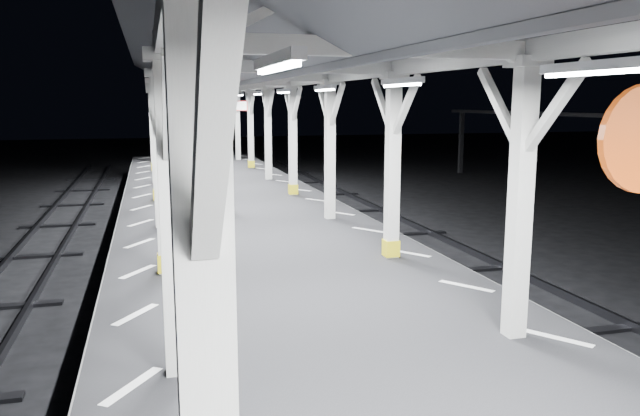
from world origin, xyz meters
name	(u,v)px	position (x,y,z in m)	size (l,w,h in m)	color
ground	(313,365)	(0.00, 0.00, 0.00)	(120.00, 120.00, 0.00)	black
platform	(313,333)	(0.00, 0.00, 0.50)	(6.00, 50.00, 1.00)	black
hazard_stripes_left	(136,314)	(-2.45, 0.00, 1.00)	(1.00, 48.00, 0.01)	silver
hazard_stripes_right	(466,286)	(2.45, 0.00, 1.00)	(1.00, 48.00, 0.01)	silver
track_right	(601,328)	(5.00, 0.00, 0.08)	(2.20, 60.00, 0.16)	#2D2D33
canopy	(313,45)	(0.00, -0.02, 4.56)	(5.40, 49.00, 4.65)	silver
bench_mid	(215,197)	(-0.62, 7.38, 1.43)	(0.83, 1.57, 0.81)	black
bench_far	(202,165)	(-0.35, 14.54, 1.53)	(1.36, 1.95, 1.00)	black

